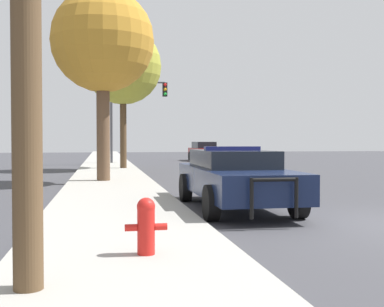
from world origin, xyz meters
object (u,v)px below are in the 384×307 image
object	(u,v)px
traffic_light	(134,104)
tree_sidewalk_mid	(123,66)
police_car	(234,177)
car_background_oncoming	(204,151)
fire_hydrant	(146,224)
tree_sidewalk_near	(103,42)

from	to	relation	value
traffic_light	tree_sidewalk_mid	distance (m)	6.18
police_car	traffic_light	size ratio (longest dim) A/B	0.96
traffic_light	car_background_oncoming	size ratio (longest dim) A/B	1.15
fire_hydrant	tree_sidewalk_near	xyz separation A→B (m)	(-0.51, 11.45, 4.56)
fire_hydrant	police_car	bearing A→B (deg)	62.05
traffic_light	tree_sidewalk_mid	world-z (taller)	tree_sidewalk_mid
traffic_light	tree_sidewalk_near	xyz separation A→B (m)	(-1.95, -13.58, 1.19)
police_car	car_background_oncoming	bearing A→B (deg)	-100.08
fire_hydrant	car_background_oncoming	xyz separation A→B (m)	(7.06, 29.61, 0.25)
police_car	tree_sidewalk_mid	xyz separation A→B (m)	(-1.91, 14.51, 4.64)
traffic_light	tree_sidewalk_near	world-z (taller)	tree_sidewalk_near
car_background_oncoming	tree_sidewalk_mid	size ratio (longest dim) A/B	0.64
tree_sidewalk_mid	tree_sidewalk_near	xyz separation A→B (m)	(-1.03, -7.66, -0.31)
police_car	car_background_oncoming	world-z (taller)	car_background_oncoming
fire_hydrant	tree_sidewalk_near	size ratio (longest dim) A/B	0.11
tree_sidewalk_near	tree_sidewalk_mid	bearing A→B (deg)	82.31
car_background_oncoming	tree_sidewalk_near	size ratio (longest dim) A/B	0.68
fire_hydrant	traffic_light	xyz separation A→B (m)	(1.44, 25.04, 3.37)
fire_hydrant	tree_sidewalk_mid	xyz separation A→B (m)	(0.53, 19.11, 4.87)
police_car	tree_sidewalk_near	size ratio (longest dim) A/B	0.75
police_car	car_background_oncoming	distance (m)	25.43
car_background_oncoming	tree_sidewalk_mid	distance (m)	13.19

